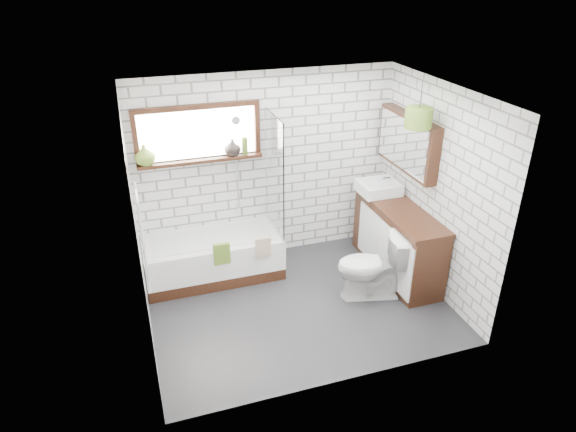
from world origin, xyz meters
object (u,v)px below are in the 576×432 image
object	(u,v)px
bathtub	(213,257)
toilet	(372,267)
pendant	(419,118)
basin	(379,187)
vanity	(397,240)

from	to	relation	value
bathtub	toilet	distance (m)	2.00
toilet	pendant	world-z (taller)	pendant
bathtub	basin	xyz separation A→B (m)	(2.22, -0.12, 0.72)
toilet	pendant	distance (m)	1.80
bathtub	vanity	distance (m)	2.37
vanity	basin	world-z (taller)	basin
vanity	bathtub	bearing A→B (deg)	164.71
vanity	pendant	distance (m)	1.65
pendant	toilet	bearing A→B (deg)	-155.48
vanity	toilet	size ratio (longest dim) A/B	1.94
bathtub	vanity	bearing A→B (deg)	-15.29
pendant	basin	bearing A→B (deg)	96.17
bathtub	pendant	world-z (taller)	pendant
bathtub	pendant	distance (m)	3.02
vanity	pendant	xyz separation A→B (m)	(0.01, -0.14, 1.64)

